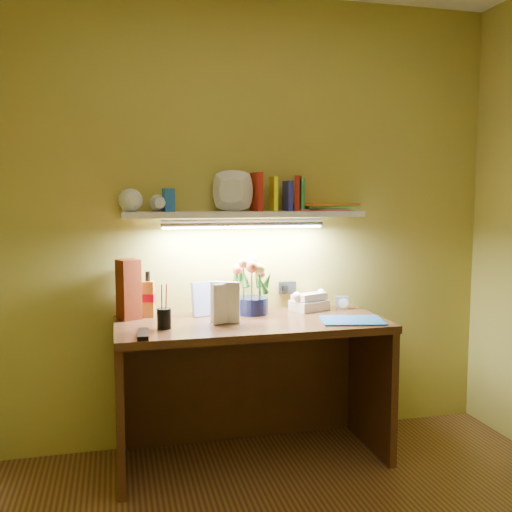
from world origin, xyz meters
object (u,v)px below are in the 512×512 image
(desk_clock, at_px, (342,303))
(telephone, at_px, (309,300))
(flower_bouquet, at_px, (252,285))
(desk, at_px, (252,391))
(whisky_bottle, at_px, (148,294))

(desk_clock, bearing_deg, telephone, -160.91)
(flower_bouquet, distance_m, desk_clock, 0.55)
(desk_clock, bearing_deg, flower_bouquet, -157.72)
(telephone, relative_size, desk_clock, 2.57)
(desk, height_order, telephone, telephone)
(flower_bouquet, relative_size, desk_clock, 4.28)
(desk_clock, distance_m, whisky_bottle, 1.10)
(desk_clock, relative_size, whisky_bottle, 0.30)
(flower_bouquet, height_order, telephone, flower_bouquet)
(desk, relative_size, desk_clock, 18.83)
(flower_bouquet, bearing_deg, whisky_bottle, 174.06)
(whisky_bottle, bearing_deg, desk, -24.77)
(desk_clock, bearing_deg, whisky_bottle, -161.01)
(flower_bouquet, relative_size, telephone, 1.67)
(telephone, xyz_separation_m, whisky_bottle, (-0.90, 0.04, 0.07))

